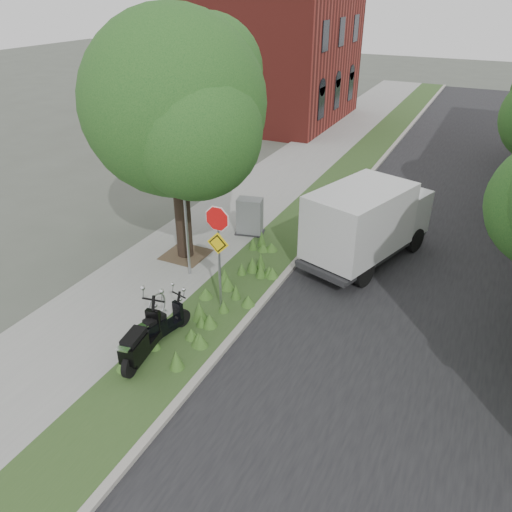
{
  "coord_description": "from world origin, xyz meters",
  "views": [
    {
      "loc": [
        4.55,
        -9.44,
        8.15
      ],
      "look_at": [
        -0.89,
        1.81,
        1.3
      ],
      "focal_mm": 35.0,
      "sensor_mm": 36.0,
      "label": 1
    }
  ],
  "objects_px": {
    "sign_assembly": "(218,238)",
    "scooter_near": "(139,346)",
    "scooter_far": "(160,327)",
    "utility_cabinet": "(250,217)",
    "box_truck": "(367,220)"
  },
  "relations": [
    {
      "from": "sign_assembly",
      "to": "scooter_near",
      "type": "height_order",
      "value": "sign_assembly"
    },
    {
      "from": "scooter_far",
      "to": "utility_cabinet",
      "type": "height_order",
      "value": "utility_cabinet"
    },
    {
      "from": "scooter_near",
      "to": "utility_cabinet",
      "type": "relative_size",
      "value": 1.51
    },
    {
      "from": "box_truck",
      "to": "utility_cabinet",
      "type": "bearing_deg",
      "value": -179.95
    },
    {
      "from": "scooter_near",
      "to": "box_truck",
      "type": "height_order",
      "value": "box_truck"
    },
    {
      "from": "sign_assembly",
      "to": "scooter_far",
      "type": "xyz_separation_m",
      "value": [
        -0.67,
        -1.9,
        -1.83
      ]
    },
    {
      "from": "scooter_near",
      "to": "utility_cabinet",
      "type": "bearing_deg",
      "value": 96.08
    },
    {
      "from": "box_truck",
      "to": "utility_cabinet",
      "type": "distance_m",
      "value": 4.27
    },
    {
      "from": "sign_assembly",
      "to": "scooter_near",
      "type": "xyz_separation_m",
      "value": [
        -0.6,
        -2.83,
        -1.74
      ]
    },
    {
      "from": "scooter_far",
      "to": "utility_cabinet",
      "type": "relative_size",
      "value": 1.22
    },
    {
      "from": "scooter_far",
      "to": "box_truck",
      "type": "bearing_deg",
      "value": 62.03
    },
    {
      "from": "sign_assembly",
      "to": "box_truck",
      "type": "distance_m",
      "value": 5.51
    },
    {
      "from": "scooter_near",
      "to": "utility_cabinet",
      "type": "xyz_separation_m",
      "value": [
        -0.8,
        7.48,
        0.17
      ]
    },
    {
      "from": "scooter_near",
      "to": "scooter_far",
      "type": "xyz_separation_m",
      "value": [
        -0.07,
        0.93,
        -0.09
      ]
    },
    {
      "from": "scooter_far",
      "to": "utility_cabinet",
      "type": "xyz_separation_m",
      "value": [
        -0.73,
        6.56,
        0.26
      ]
    }
  ]
}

